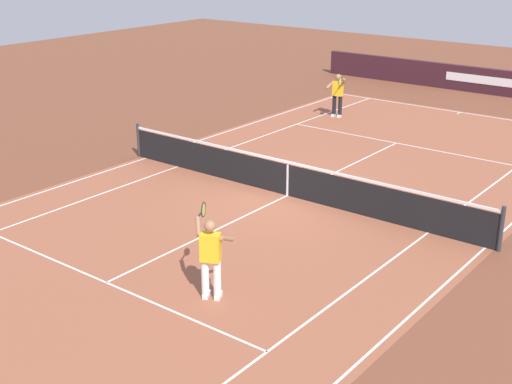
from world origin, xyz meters
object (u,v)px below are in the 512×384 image
Objects in this scene: tennis_net at (288,178)px; tennis_player_near at (211,255)px; tennis_player_far at (338,93)px; tennis_ball at (423,213)px.

tennis_player_near is (5.55, 2.11, 0.44)m from tennis_net.
tennis_net is at bearing -159.17° from tennis_player_near.
tennis_player_far is at bearing -156.90° from tennis_net.
tennis_net reaches higher than tennis_ball.
tennis_player_near is 25.71× the size of tennis_ball.
tennis_net is 6.89× the size of tennis_player_near.
tennis_player_far is (-8.30, -3.54, 0.44)m from tennis_net.
tennis_ball is (-6.56, 1.38, -0.90)m from tennis_player_near.
tennis_player_near reaches higher than tennis_ball.
tennis_ball is (-1.01, 3.49, -0.46)m from tennis_net.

